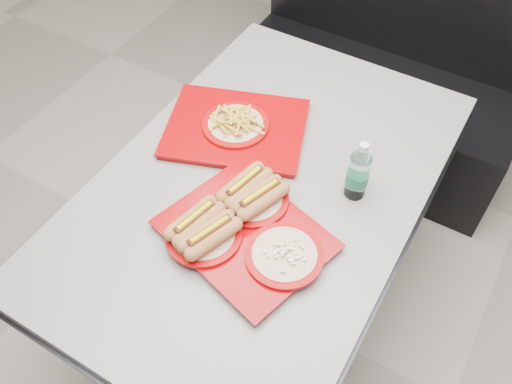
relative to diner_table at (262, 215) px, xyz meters
The scene contains 6 objects.
ground 0.58m from the diner_table, ahead, with size 6.00×6.00×0.00m, color #9C968C.
diner_table is the anchor object (origin of this frame).
booth_bench 1.11m from the diner_table, 90.00° to the left, with size 1.30×0.57×1.35m.
tray_near 0.28m from the diner_table, 76.70° to the right, with size 0.51×0.44×0.09m.
tray_far 0.30m from the diner_table, 142.02° to the left, with size 0.53×0.47×0.09m.
water_bottle 0.37m from the diner_table, 21.54° to the left, with size 0.06×0.06×0.20m.
Camera 1 is at (0.52, -0.92, 1.99)m, focal length 38.00 mm.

